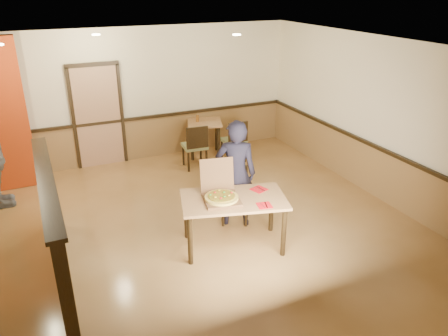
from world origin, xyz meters
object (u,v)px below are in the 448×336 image
Objects in this scene: side_table at (205,129)px; condiment at (197,118)px; main_table at (234,205)px; diner at (236,174)px; diner_chair at (234,192)px; side_chair_left at (195,145)px; side_chair_right at (235,139)px; pizza_box at (221,195)px.

side_table is 0.30m from condiment.
diner is at bearing 77.12° from main_table.
side_table is at bearing 102.29° from diner_chair.
side_chair_left is 0.91m from side_chair_right.
diner_chair is 0.96× the size of side_chair_right.
condiment is at bearing 155.68° from side_table.
main_table is 3.30m from side_chair_right.
pizza_box reaches higher than condiment.
main_table is at bearing -5.52° from pizza_box.
diner_chair reaches higher than main_table.
side_chair_left is 0.83m from condiment.
side_chair_right reaches higher than diner_chair.
side_chair_right is 1.41× the size of pizza_box.
pizza_box is (-0.18, 0.05, 0.18)m from main_table.
diner is (-0.68, -2.99, 0.26)m from side_table.
pizza_box is (-1.17, -3.53, 0.25)m from side_table.
pizza_box is at bearing 73.12° from diner.
condiment reaches higher than main_table.
diner is (-1.13, -2.37, 0.37)m from side_chair_right.
side_table is (-0.45, 0.62, 0.10)m from side_chair_right.
pizza_box is 4.44× the size of condiment.
pizza_box is (-1.62, -2.91, 0.35)m from side_chair_right.
side_chair_right is 0.99× the size of side_table.
pizza_box is at bearing -103.99° from diner_chair.
side_chair_right is (0.91, 0.00, -0.01)m from side_chair_left.
side_chair_left reaches higher than side_chair_right.
side_table is at bearing -77.20° from diner.
main_table is 3.71m from side_table.
side_chair_left is 1.45× the size of pizza_box.
pizza_box is 3.73m from condiment.
side_chair_right is 6.26× the size of condiment.
side_table is (1.00, 3.58, -0.07)m from main_table.
diner_chair is at bearing 63.28° from side_chair_right.
side_chair_right is at bearing 88.89° from diner_chair.
side_table is 3.72m from pizza_box.
side_chair_right is at bearing -49.15° from condiment.
side_table is at bearing 82.42° from pizza_box.
diner reaches higher than main_table.
pizza_box reaches higher than side_chair_left.
diner_chair is 0.96× the size of side_table.
side_chair_left is at bearing 94.99° from main_table.
side_chair_right is at bearing -176.09° from side_chair_left.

